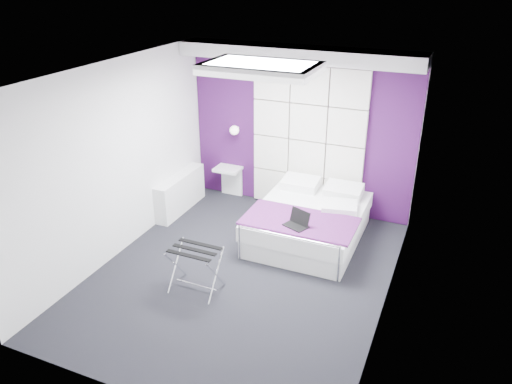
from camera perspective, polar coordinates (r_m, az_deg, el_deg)
floor at (r=6.56m, az=-1.57°, el=-9.35°), size 4.40×4.40×0.00m
ceiling at (r=5.53m, az=-1.89°, el=13.51°), size 4.40×4.40×0.00m
wall_back at (r=7.85m, az=5.06°, el=7.05°), size 3.60×0.00×3.60m
wall_left at (r=6.83m, az=-15.59°, el=3.45°), size 0.00×4.40×4.40m
wall_right at (r=5.49m, az=15.62°, el=-1.93°), size 0.00×4.40×4.40m
accent_wall at (r=7.84m, az=5.04°, el=7.03°), size 3.58×0.02×2.58m
soffit at (r=7.34m, az=4.78°, el=15.46°), size 3.58×0.50×0.20m
headboard at (r=7.79m, az=5.94°, el=5.87°), size 1.80×0.08×2.30m
skylight at (r=6.08m, az=0.57°, el=14.07°), size 1.36×0.86×0.12m
wall_lamp at (r=8.12m, az=-2.37°, el=7.15°), size 0.15×0.15×0.15m
radiator at (r=8.13m, az=-8.64°, el=-0.09°), size 0.22×1.20×0.60m
bed at (r=7.25m, az=6.06°, el=-3.40°), size 1.52×1.83×0.65m
nightstand at (r=8.38m, az=-3.23°, el=2.63°), size 0.43×0.33×0.05m
luggage_rack at (r=6.18m, az=-6.91°, el=-8.78°), size 0.58×0.43×0.57m
laptop at (r=6.61m, az=4.69°, el=-3.41°), size 0.30×0.22×0.22m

